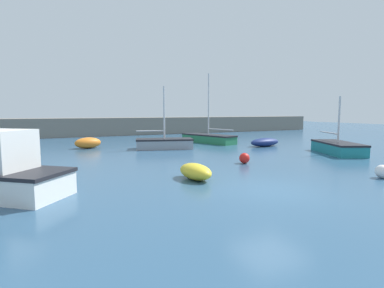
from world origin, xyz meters
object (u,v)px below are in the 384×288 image
(sailboat_short_mast, at_px, (164,143))
(fishing_dinghy_green, at_px, (88,143))
(dinghy_near_pier, at_px, (195,172))
(sailboat_tall_mast, at_px, (208,138))
(sailboat_twin_hulled, at_px, (338,147))
(rowboat_white_midwater, at_px, (265,142))
(mooring_buoy_white, at_px, (382,171))
(mooring_buoy_red, at_px, (244,158))
(rowboat_with_red_cover, at_px, (19,155))

(sailboat_short_mast, relative_size, fishing_dinghy_green, 2.14)
(dinghy_near_pier, height_order, sailboat_tall_mast, sailboat_tall_mast)
(sailboat_twin_hulled, distance_m, dinghy_near_pier, 12.39)
(rowboat_white_midwater, height_order, sailboat_tall_mast, sailboat_tall_mast)
(mooring_buoy_white, bearing_deg, fishing_dinghy_green, 121.84)
(dinghy_near_pier, distance_m, mooring_buoy_white, 7.98)
(mooring_buoy_red, bearing_deg, sailboat_tall_mast, 71.88)
(rowboat_with_red_cover, height_order, mooring_buoy_red, rowboat_with_red_cover)
(sailboat_short_mast, xyz_separation_m, dinghy_near_pier, (-2.43, -10.36, -0.09))
(sailboat_short_mast, xyz_separation_m, mooring_buoy_white, (4.89, -13.54, -0.14))
(rowboat_white_midwater, bearing_deg, mooring_buoy_white, -111.05)
(fishing_dinghy_green, bearing_deg, rowboat_with_red_cover, -139.57)
(rowboat_with_red_cover, height_order, sailboat_tall_mast, sailboat_tall_mast)
(mooring_buoy_red, distance_m, mooring_buoy_white, 6.38)
(rowboat_with_red_cover, bearing_deg, mooring_buoy_red, 59.95)
(sailboat_short_mast, height_order, mooring_buoy_white, sailboat_short_mast)
(mooring_buoy_red, bearing_deg, fishing_dinghy_green, 122.84)
(rowboat_with_red_cover, xyz_separation_m, mooring_buoy_white, (14.29, -10.60, -0.20))
(rowboat_white_midwater, bearing_deg, dinghy_near_pier, -147.35)
(fishing_dinghy_green, height_order, mooring_buoy_white, fishing_dinghy_green)
(sailboat_short_mast, height_order, mooring_buoy_red, sailboat_short_mast)
(sailboat_short_mast, height_order, sailboat_tall_mast, sailboat_tall_mast)
(rowboat_white_midwater, bearing_deg, rowboat_with_red_cover, 176.92)
(sailboat_twin_hulled, relative_size, fishing_dinghy_green, 2.18)
(sailboat_twin_hulled, bearing_deg, mooring_buoy_red, -62.45)
(sailboat_short_mast, relative_size, sailboat_tall_mast, 0.76)
(dinghy_near_pier, height_order, rowboat_white_midwater, rowboat_white_midwater)
(sailboat_twin_hulled, xyz_separation_m, dinghy_near_pier, (-12.06, -2.84, -0.08))
(sailboat_twin_hulled, distance_m, sailboat_tall_mast, 10.88)
(mooring_buoy_white, bearing_deg, rowboat_white_midwater, 75.09)
(sailboat_twin_hulled, height_order, rowboat_with_red_cover, sailboat_twin_hulled)
(dinghy_near_pier, bearing_deg, sailboat_twin_hulled, -83.62)
(rowboat_white_midwater, height_order, mooring_buoy_red, rowboat_white_midwater)
(sailboat_short_mast, xyz_separation_m, mooring_buoy_red, (1.71, -8.00, -0.13))
(sailboat_short_mast, distance_m, sailboat_tall_mast, 5.64)
(rowboat_white_midwater, distance_m, fishing_dinghy_green, 14.04)
(rowboat_with_red_cover, distance_m, sailboat_tall_mast, 15.46)
(sailboat_short_mast, bearing_deg, rowboat_with_red_cover, -146.31)
(sailboat_short_mast, xyz_separation_m, sailboat_tall_mast, (5.11, 2.38, 0.00))
(rowboat_white_midwater, distance_m, rowboat_with_red_cover, 17.39)
(fishing_dinghy_green, distance_m, mooring_buoy_white, 19.20)
(rowboat_with_red_cover, bearing_deg, dinghy_near_pier, 37.66)
(rowboat_with_red_cover, xyz_separation_m, sailboat_tall_mast, (14.51, 5.32, -0.06))
(dinghy_near_pier, xyz_separation_m, rowboat_white_midwater, (10.38, 8.35, 0.00))
(sailboat_twin_hulled, relative_size, rowboat_with_red_cover, 1.45)
(dinghy_near_pier, xyz_separation_m, fishing_dinghy_green, (-2.81, 13.13, 0.09))
(fishing_dinghy_green, xyz_separation_m, mooring_buoy_red, (6.95, -10.78, -0.14))
(mooring_buoy_white, bearing_deg, sailboat_twin_hulled, 51.77)
(sailboat_twin_hulled, bearing_deg, fishing_dinghy_green, -100.63)
(mooring_buoy_red, bearing_deg, mooring_buoy_white, -60.16)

